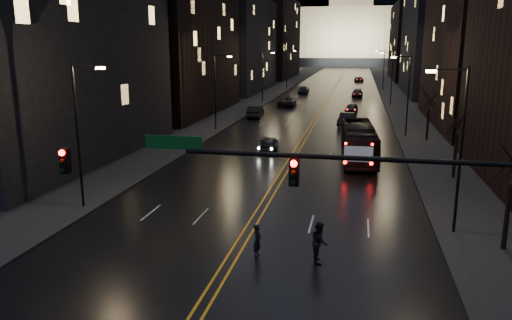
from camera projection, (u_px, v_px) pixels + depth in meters
The scene contains 34 objects.
ground at pixel (204, 305), 19.64m from camera, with size 900.00×900.00×0.00m, color black.
road at pixel (339, 81), 143.75m from camera, with size 20.00×320.00×0.02m, color black.
sidewalk_left at pixel (291, 80), 146.47m from camera, with size 8.00×320.00×0.16m, color black.
sidewalk_right at pixel (389, 81), 141.00m from camera, with size 8.00×320.00×0.16m, color black.
center_line at pixel (339, 81), 143.75m from camera, with size 0.62×320.00×0.01m, color orange.
building_left_near at pixel (41, 33), 42.27m from camera, with size 12.00×28.00×22.00m, color black.
building_left_mid at pixel (174, 17), 72.15m from camera, with size 12.00×30.00×28.00m, color black.
building_left_far at pixel (237, 45), 109.33m from camera, with size 12.00×34.00×20.00m, color black.
building_left_dist at pixel (273, 39), 154.70m from camera, with size 12.00×40.00×24.00m, color black.
building_right_mid at pixel (439, 30), 100.46m from camera, with size 12.00×34.00×26.00m, color black.
building_right_dist at pixel (414, 42), 146.73m from camera, with size 12.00×40.00×22.00m, color black.
capitol at pixel (350, 31), 254.46m from camera, with size 90.00×50.00×58.50m.
traffic_signal at pixel (363, 189), 17.34m from camera, with size 17.29×0.45×7.00m.
streetlamp_right_near at pixel (458, 142), 25.94m from camera, with size 2.13×0.25×9.00m.
streetlamp_left_near at pixel (80, 128), 30.16m from camera, with size 2.13×0.25×9.00m.
streetlamp_right_mid at pixel (407, 91), 54.58m from camera, with size 2.13×0.25×9.00m.
streetlamp_left_mid at pixel (217, 88), 58.80m from camera, with size 2.13×0.25×9.00m.
streetlamp_right_far at pixel (391, 75), 83.22m from camera, with size 2.13×0.25×9.00m.
streetlamp_left_far at pixel (264, 74), 87.44m from camera, with size 2.13×0.25×9.00m.
streetlamp_right_dist at pixel (383, 68), 111.86m from camera, with size 2.13×0.25×9.00m.
streetlamp_left_dist at pixel (288, 67), 116.08m from camera, with size 2.13×0.25×9.00m.
tree_right_mid at pixel (458, 121), 37.09m from camera, with size 2.40×2.40×6.65m.
tree_right_far at pixel (430, 99), 52.37m from camera, with size 2.40×2.40×6.65m.
bus at pixel (359, 142), 44.24m from camera, with size 2.70×11.56×3.22m, color black.
oncoming_car_a at pixel (269, 144), 48.00m from camera, with size 1.75×4.34×1.48m, color black.
oncoming_car_b at pixel (255, 112), 70.35m from camera, with size 1.79×5.13×1.69m, color black.
oncoming_car_c at pixel (287, 102), 83.32m from camera, with size 2.62×5.68×1.58m, color black.
oncoming_car_d at pixel (303, 90), 106.44m from camera, with size 2.15×5.28×1.53m, color black.
receding_car_a at pixel (347, 119), 63.37m from camera, with size 1.71×4.89×1.61m, color black.
receding_car_b at pixel (351, 108), 75.50m from camera, with size 1.65×4.10×1.40m, color black.
receding_car_c at pixel (357, 93), 98.06m from camera, with size 2.10×5.16×1.50m, color black.
receding_car_d at pixel (359, 79), 139.68m from camera, with size 2.36×5.12×1.42m, color black.
pedestrian_a at pixel (257, 241), 24.01m from camera, with size 0.59×0.39×1.63m, color black.
pedestrian_b at pixel (319, 242), 23.39m from camera, with size 0.96×0.53×1.98m, color black.
Camera 1 is at (5.60, -17.08, 10.00)m, focal length 35.00 mm.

